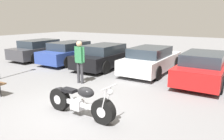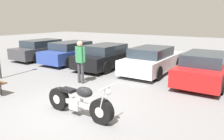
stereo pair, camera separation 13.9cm
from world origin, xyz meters
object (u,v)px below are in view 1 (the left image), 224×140
(parked_car_black, at_px, (106,56))
(parked_car_red, at_px, (204,67))
(parked_car_blue, at_px, (72,52))
(motorcycle, at_px, (79,102))
(parked_car_white, at_px, (151,60))
(person_standing, at_px, (80,58))
(parked_car_dark_grey, at_px, (42,50))

(parked_car_black, relative_size, parked_car_red, 1.00)
(parked_car_blue, relative_size, parked_car_black, 1.00)
(parked_car_black, height_order, parked_car_red, same)
(motorcycle, distance_m, parked_car_black, 6.37)
(motorcycle, height_order, parked_car_red, parked_car_red)
(parked_car_white, bearing_deg, parked_car_black, -173.91)
(parked_car_black, relative_size, person_standing, 2.46)
(parked_car_white, relative_size, parked_car_red, 1.00)
(parked_car_black, bearing_deg, motorcycle, -63.03)
(parked_car_red, bearing_deg, motorcycle, -112.65)
(person_standing, bearing_deg, parked_car_red, 34.67)
(motorcycle, distance_m, parked_car_white, 5.96)
(parked_car_blue, xyz_separation_m, parked_car_red, (7.78, -0.22, 0.00))
(motorcycle, bearing_deg, person_standing, 129.87)
(parked_car_black, xyz_separation_m, parked_car_white, (2.59, 0.28, 0.00))
(parked_car_black, xyz_separation_m, parked_car_red, (5.18, -0.17, 0.00))
(parked_car_black, bearing_deg, person_standing, -75.67)
(motorcycle, relative_size, parked_car_blue, 0.52)
(motorcycle, relative_size, parked_car_dark_grey, 0.52)
(motorcycle, xyz_separation_m, parked_car_red, (2.30, 5.50, 0.21))
(parked_car_white, xyz_separation_m, parked_car_red, (2.59, -0.45, 0.00))
(motorcycle, xyz_separation_m, parked_car_black, (-2.89, 5.68, 0.21))
(parked_car_red, relative_size, person_standing, 2.46)
(parked_car_blue, height_order, parked_car_white, same)
(parked_car_dark_grey, distance_m, parked_car_blue, 2.60)
(parked_car_blue, distance_m, parked_car_black, 2.59)
(parked_car_black, distance_m, parked_car_red, 5.19)
(parked_car_dark_grey, height_order, parked_car_blue, same)
(parked_car_dark_grey, xyz_separation_m, parked_car_white, (7.78, 0.36, 0.00))
(motorcycle, relative_size, parked_car_black, 0.52)
(parked_car_dark_grey, bearing_deg, parked_car_white, 2.63)
(parked_car_dark_grey, relative_size, parked_car_red, 1.00)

